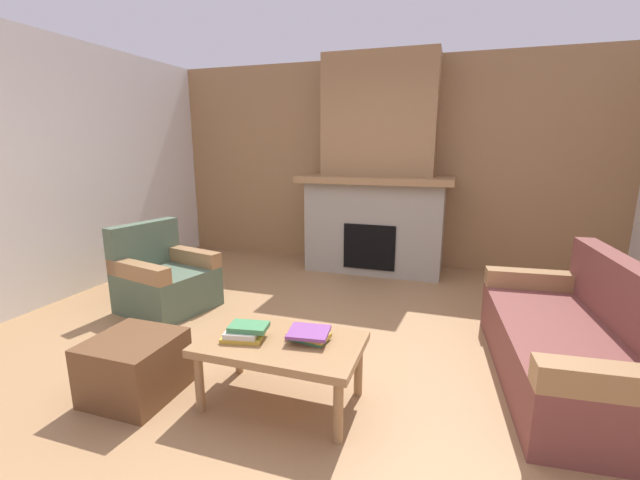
{
  "coord_description": "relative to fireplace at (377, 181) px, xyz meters",
  "views": [
    {
      "loc": [
        0.98,
        -2.67,
        1.61
      ],
      "look_at": [
        -0.25,
        1.05,
        0.71
      ],
      "focal_mm": 23.33,
      "sensor_mm": 36.0,
      "label": 1
    }
  ],
  "objects": [
    {
      "name": "coffee_table",
      "position": [
        0.01,
        -3.13,
        -0.79
      ],
      "size": [
        1.0,
        0.6,
        0.43
      ],
      "color": "#997047",
      "rests_on": "ground"
    },
    {
      "name": "wall_back_wood_panel",
      "position": [
        0.0,
        0.38,
        0.19
      ],
      "size": [
        6.0,
        0.12,
        2.7
      ],
      "primitive_type": "cube",
      "color": "#997047",
      "rests_on": "ground"
    },
    {
      "name": "fireplace",
      "position": [
        0.0,
        0.0,
        0.0
      ],
      "size": [
        1.9,
        0.82,
        2.7
      ],
      "color": "gray",
      "rests_on": "ground"
    },
    {
      "name": "ottoman",
      "position": [
        -0.93,
        -3.35,
        -0.96
      ],
      "size": [
        0.52,
        0.52,
        0.4
      ],
      "primitive_type": "cube",
      "color": "brown",
      "rests_on": "ground"
    },
    {
      "name": "book_stack_center",
      "position": [
        0.18,
        -3.07,
        -0.7
      ],
      "size": [
        0.27,
        0.25,
        0.07
      ],
      "color": "#3D7F4C",
      "rests_on": "coffee_table"
    },
    {
      "name": "couch",
      "position": [
        1.82,
        -2.28,
        -0.88
      ],
      "size": [
        0.99,
        1.86,
        0.85
      ],
      "color": "brown",
      "rests_on": "ground"
    },
    {
      "name": "ground",
      "position": [
        0.0,
        -2.62,
        -1.16
      ],
      "size": [
        9.0,
        9.0,
        0.0
      ],
      "primitive_type": "plane",
      "color": "#9E754C"
    },
    {
      "name": "book_stack_near_edge",
      "position": [
        -0.21,
        -3.17,
        -0.69
      ],
      "size": [
        0.29,
        0.23,
        0.09
      ],
      "color": "gold",
      "rests_on": "coffee_table"
    },
    {
      "name": "armchair",
      "position": [
        -1.73,
        -2.03,
        -0.87
      ],
      "size": [
        0.91,
        0.91,
        0.85
      ],
      "color": "#4C604C",
      "rests_on": "ground"
    }
  ]
}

